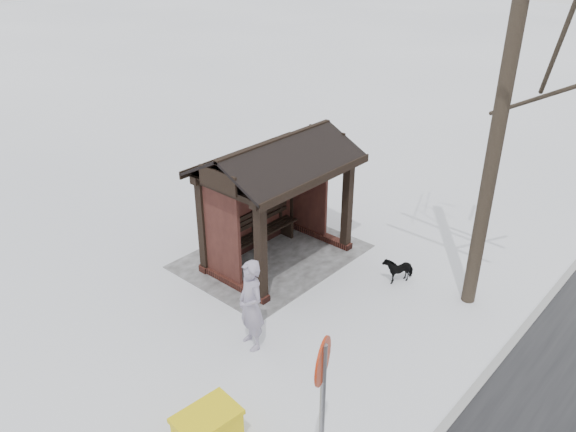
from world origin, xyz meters
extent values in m
plane|color=white|center=(0.00, 0.00, 0.00)|extent=(120.00, 120.00, 0.00)
cube|color=gray|center=(0.00, 5.50, 0.01)|extent=(120.00, 0.15, 0.06)
cube|color=#97979C|center=(0.00, -0.20, 0.01)|extent=(4.20, 3.20, 0.02)
cube|color=#351713|center=(0.00, -0.90, 0.08)|extent=(3.30, 0.22, 0.16)
cube|color=#351713|center=(-1.50, 0.00, 0.08)|extent=(0.22, 2.10, 0.16)
cube|color=#351713|center=(1.50, 0.00, 0.08)|extent=(0.22, 2.10, 0.16)
cube|color=black|center=(-1.50, 0.90, 1.15)|extent=(0.20, 0.20, 2.30)
cube|color=black|center=(1.50, 0.90, 1.15)|extent=(0.20, 0.20, 2.30)
cube|color=black|center=(-1.50, -0.90, 1.15)|extent=(0.20, 0.20, 2.30)
cube|color=black|center=(1.50, -0.90, 1.15)|extent=(0.20, 0.20, 2.30)
cube|color=black|center=(0.00, -0.90, 1.23)|extent=(2.80, 0.08, 2.14)
cube|color=black|center=(-1.50, -0.31, 1.23)|extent=(0.08, 1.17, 2.14)
cube|color=black|center=(1.50, -0.31, 1.23)|extent=(0.08, 1.17, 2.14)
cube|color=black|center=(0.00, 0.90, 2.36)|extent=(3.40, 0.20, 0.18)
cube|color=black|center=(0.00, -0.90, 2.36)|extent=(3.40, 0.20, 0.18)
cylinder|color=black|center=(-1.50, 4.20, 4.28)|extent=(0.29, 0.29, 8.55)
imported|color=#90879F|center=(2.66, 1.76, 0.93)|extent=(0.62, 0.78, 1.86)
imported|color=black|center=(-1.15, 2.64, 0.30)|extent=(0.78, 0.59, 0.60)
cube|color=#D7BC0C|center=(4.83, 3.00, 0.70)|extent=(1.02, 0.75, 0.08)
cylinder|color=slate|center=(4.15, 4.63, 1.27)|extent=(0.08, 0.08, 2.53)
cylinder|color=#A0250B|center=(4.15, 4.61, 2.26)|extent=(0.62, 0.28, 0.66)
cylinder|color=white|center=(4.15, 4.59, 2.26)|extent=(0.48, 0.22, 0.51)
camera|label=1|loc=(8.55, 7.94, 7.14)|focal=35.00mm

